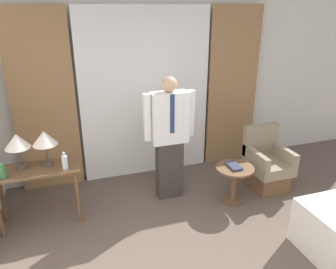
{
  "coord_description": "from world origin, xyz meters",
  "views": [
    {
      "loc": [
        -1.21,
        -2.1,
        2.57
      ],
      "look_at": [
        0.03,
        1.63,
        1.01
      ],
      "focal_mm": 35.0,
      "sensor_mm": 36.0,
      "label": 1
    }
  ],
  "objects": [
    {
      "name": "armchair",
      "position": [
        1.55,
        1.56,
        0.34
      ],
      "size": [
        0.54,
        0.63,
        0.91
      ],
      "color": "brown",
      "rests_on": "ground_plane"
    },
    {
      "name": "desk",
      "position": [
        -1.62,
        1.7,
        0.61
      ],
      "size": [
        1.02,
        0.45,
        0.75
      ],
      "color": "brown",
      "rests_on": "ground_plane"
    },
    {
      "name": "book",
      "position": [
        0.88,
        1.36,
        0.55
      ],
      "size": [
        0.14,
        0.25,
        0.03
      ],
      "color": "#2D334C",
      "rests_on": "side_table"
    },
    {
      "name": "curtain_drape_right",
      "position": [
        1.47,
        2.6,
        1.29
      ],
      "size": [
        0.87,
        0.06,
        2.58
      ],
      "color": "#997047",
      "rests_on": "ground_plane"
    },
    {
      "name": "table_lamp_left",
      "position": [
        -1.77,
        1.76,
        1.09
      ],
      "size": [
        0.29,
        0.29,
        0.44
      ],
      "color": "#4C4238",
      "rests_on": "desk"
    },
    {
      "name": "bottle_by_lamp",
      "position": [
        -1.27,
        1.57,
        0.84
      ],
      "size": [
        0.07,
        0.07,
        0.22
      ],
      "color": "silver",
      "rests_on": "desk"
    },
    {
      "name": "side_table",
      "position": [
        0.89,
        1.35,
        0.36
      ],
      "size": [
        0.52,
        0.52,
        0.53
      ],
      "color": "brown",
      "rests_on": "ground_plane"
    },
    {
      "name": "curtain_sheer_center",
      "position": [
        0.0,
        2.6,
        1.29
      ],
      "size": [
        1.99,
        0.06,
        2.58
      ],
      "color": "white",
      "rests_on": "ground_plane"
    },
    {
      "name": "bottle_near_edge",
      "position": [
        -1.94,
        1.56,
        0.82
      ],
      "size": [
        0.08,
        0.08,
        0.18
      ],
      "color": "#336638",
      "rests_on": "desk"
    },
    {
      "name": "table_lamp_right",
      "position": [
        -1.47,
        1.76,
        1.09
      ],
      "size": [
        0.29,
        0.29,
        0.44
      ],
      "color": "#4C4238",
      "rests_on": "desk"
    },
    {
      "name": "person",
      "position": [
        0.1,
        1.78,
        0.93
      ],
      "size": [
        0.71,
        0.23,
        1.73
      ],
      "color": "#38332D",
      "rests_on": "ground_plane"
    },
    {
      "name": "wall_back",
      "position": [
        0.0,
        2.73,
        1.35
      ],
      "size": [
        10.0,
        0.06,
        2.7
      ],
      "color": "silver",
      "rests_on": "ground_plane"
    },
    {
      "name": "curtain_drape_left",
      "position": [
        -1.47,
        2.6,
        1.29
      ],
      "size": [
        0.87,
        0.06,
        2.58
      ],
      "color": "#997047",
      "rests_on": "ground_plane"
    }
  ]
}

